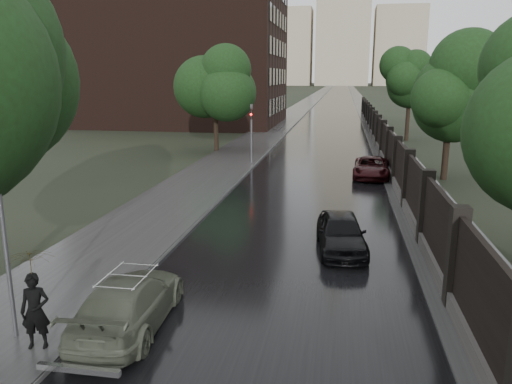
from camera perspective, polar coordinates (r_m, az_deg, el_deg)
name	(u,v)px	position (r m, az deg, el deg)	size (l,w,h in m)	color
road	(339,91)	(197.67, 9.49, 11.32)	(8.00, 420.00, 0.02)	black
sidewalk_left	(323,91)	(197.80, 7.72, 11.40)	(4.00, 420.00, 0.16)	#2D2D2D
verge_right	(354,91)	(197.70, 11.11, 11.26)	(3.00, 420.00, 0.08)	#2D2D2D
fence_right	(381,139)	(39.99, 14.05, 5.85)	(0.45, 75.72, 2.70)	#383533
tree_left_far	(215,84)	(38.79, -4.69, 12.25)	(4.25, 4.25, 7.39)	black
tree_right_b	(451,92)	(30.17, 21.40, 10.60)	(4.08, 4.08, 7.01)	black
tree_right_c	(410,86)	(47.94, 17.18, 11.54)	(4.08, 4.08, 7.01)	black
lamp_post	(3,229)	(11.90, -26.91, -3.75)	(0.25, 0.12, 5.11)	#59595E
traffic_light	(251,129)	(33.28, -0.52, 7.24)	(0.16, 0.32, 4.00)	#59595E
brick_building	(179,40)	(62.86, -8.81, 16.83)	(24.00, 18.00, 20.00)	black
stalinist_tower	(344,18)	(309.29, 9.97, 19.04)	(92.00, 30.00, 159.00)	tan
volga_sedan	(129,302)	(12.41, -14.34, -12.12)	(1.76, 4.34, 1.26)	#515746
car_right_near	(341,232)	(17.20, 9.70, -4.58)	(1.54, 3.83, 1.31)	black
car_right_far	(371,167)	(29.93, 13.05, 2.76)	(2.01, 4.37, 1.21)	black
pedestrian_umbrella	(31,271)	(11.44, -24.33, -8.23)	(1.18, 1.20, 2.61)	black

